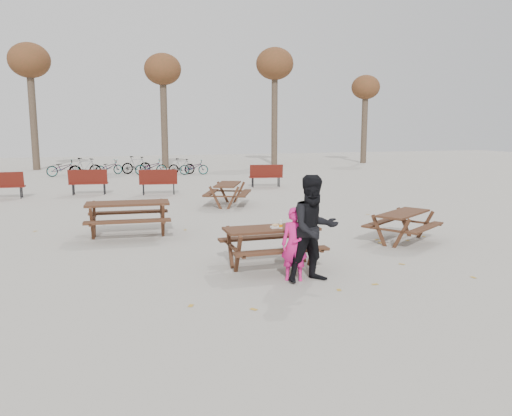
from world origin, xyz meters
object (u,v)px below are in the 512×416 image
object	(u,v)px
food_tray	(275,227)
child	(295,244)
main_picnic_table	(271,237)
picnic_table_far	(228,195)
adult	(314,229)
soda_bottle	(281,225)
picnic_table_east	(403,227)
picnic_table_north	(128,219)

from	to	relation	value
food_tray	child	distance (m)	0.88
main_picnic_table	food_tray	world-z (taller)	food_tray
picnic_table_far	adult	bearing A→B (deg)	-161.14
picnic_table_far	food_tray	bearing A→B (deg)	-164.23
soda_bottle	picnic_table_far	world-z (taller)	soda_bottle
child	picnic_table_east	xyz separation A→B (m)	(3.55, 2.03, -0.30)
soda_bottle	adult	bearing A→B (deg)	-74.62
adult	picnic_table_north	xyz separation A→B (m)	(-2.89, 4.72, -0.51)
picnic_table_north	main_picnic_table	bearing A→B (deg)	-51.51
soda_bottle	child	distance (m)	0.81
main_picnic_table	adult	distance (m)	1.23
main_picnic_table	picnic_table_north	distance (m)	4.40
food_tray	child	world-z (taller)	child
child	adult	bearing A→B (deg)	-6.88
food_tray	soda_bottle	bearing A→B (deg)	-44.39
picnic_table_east	picnic_table_north	world-z (taller)	picnic_table_north
child	picnic_table_north	distance (m)	5.25
child	adult	xyz separation A→B (m)	(0.29, -0.17, 0.29)
child	picnic_table_east	distance (m)	4.10
soda_bottle	picnic_table_north	xyz separation A→B (m)	(-2.63, 3.77, -0.42)
soda_bottle	child	world-z (taller)	child
main_picnic_table	food_tray	size ratio (longest dim) A/B	10.00
picnic_table_north	picnic_table_far	world-z (taller)	picnic_table_north
adult	picnic_table_far	world-z (taller)	adult
main_picnic_table	picnic_table_east	bearing A→B (deg)	16.68
soda_bottle	adult	xyz separation A→B (m)	(0.26, -0.95, 0.09)
food_tray	adult	size ratio (longest dim) A/B	0.10
main_picnic_table	food_tray	xyz separation A→B (m)	(0.05, -0.07, 0.21)
main_picnic_table	picnic_table_north	size ratio (longest dim) A/B	0.90
adult	picnic_table_far	xyz separation A→B (m)	(0.66, 8.80, -0.56)
picnic_table_north	food_tray	bearing A→B (deg)	-51.46
food_tray	adult	world-z (taller)	adult
picnic_table_east	picnic_table_north	xyz separation A→B (m)	(-6.16, 2.52, 0.08)
food_tray	picnic_table_east	distance (m)	3.82
child	picnic_table_far	xyz separation A→B (m)	(0.94, 8.63, -0.27)
soda_bottle	picnic_table_east	bearing A→B (deg)	19.52
main_picnic_table	picnic_table_far	distance (m)	7.77
food_tray	soda_bottle	world-z (taller)	soda_bottle
adult	picnic_table_far	bearing A→B (deg)	81.43
picnic_table_east	picnic_table_far	xyz separation A→B (m)	(-2.61, 6.60, 0.03)
food_tray	picnic_table_north	world-z (taller)	picnic_table_north
food_tray	picnic_table_far	size ratio (longest dim) A/B	0.10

